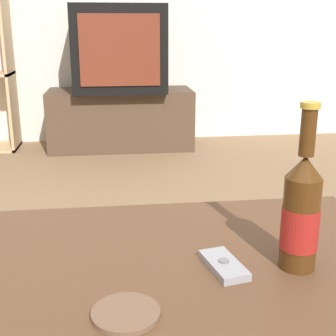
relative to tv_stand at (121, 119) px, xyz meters
name	(u,v)px	position (x,y,z in m)	size (l,w,h in m)	color
coffee_table	(141,326)	(-0.03, -2.74, 0.17)	(1.02, 0.76, 0.46)	brown
tv_stand	(121,119)	(0.00, 0.00, 0.00)	(1.03, 0.42, 0.43)	#4C3828
television	(119,48)	(0.00, 0.00, 0.50)	(0.63, 0.61, 0.58)	black
beer_bottle	(301,213)	(0.25, -2.69, 0.34)	(0.07, 0.07, 0.29)	#47280F
cell_phone	(224,265)	(0.12, -2.69, 0.25)	(0.07, 0.12, 0.02)	gray
coaster	(126,313)	(-0.06, -2.80, 0.25)	(0.10, 0.10, 0.01)	brown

